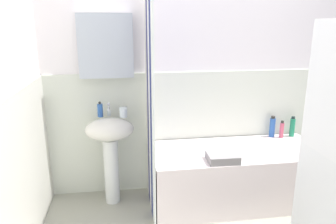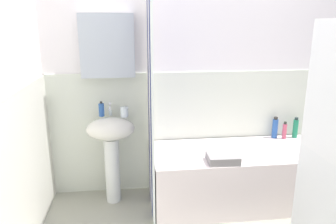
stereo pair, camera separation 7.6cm
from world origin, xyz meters
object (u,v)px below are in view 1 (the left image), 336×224
(conditioner_bottle, at_px, (272,127))
(soap_dispenser, at_px, (100,110))
(bathtub, at_px, (235,175))
(body_wash_bottle, at_px, (292,127))
(toothbrush_cup, at_px, (123,112))
(towel_folded, at_px, (223,157))
(lotion_bottle, at_px, (282,130))
(sink, at_px, (110,142))

(conditioner_bottle, bearing_deg, soap_dispenser, -178.01)
(soap_dispenser, distance_m, bathtub, 1.41)
(body_wash_bottle, relative_size, conditioner_bottle, 0.97)
(toothbrush_cup, relative_size, towel_folded, 0.34)
(bathtub, distance_m, lotion_bottle, 0.71)
(sink, relative_size, towel_folded, 3.21)
(sink, height_order, conditioner_bottle, sink)
(soap_dispenser, bearing_deg, sink, -44.67)
(soap_dispenser, distance_m, body_wash_bottle, 1.95)
(toothbrush_cup, relative_size, bathtub, 0.06)
(towel_folded, bearing_deg, lotion_bottle, 31.71)
(lotion_bottle, xyz_separation_m, towel_folded, (-0.78, -0.48, -0.05))
(bathtub, relative_size, body_wash_bottle, 7.47)
(conditioner_bottle, bearing_deg, body_wash_bottle, -5.09)
(towel_folded, bearing_deg, conditioner_bottle, 36.82)
(bathtub, height_order, conditioner_bottle, conditioner_bottle)
(soap_dispenser, relative_size, conditioner_bottle, 0.65)
(conditioner_bottle, bearing_deg, towel_folded, -143.18)
(bathtub, height_order, towel_folded, towel_folded)
(lotion_bottle, bearing_deg, toothbrush_cup, -177.79)
(lotion_bottle, distance_m, conditioner_bottle, 0.10)
(soap_dispenser, xyz_separation_m, body_wash_bottle, (1.93, 0.04, -0.27))
(toothbrush_cup, height_order, towel_folded, toothbrush_cup)
(sink, height_order, lotion_bottle, sink)
(body_wash_bottle, bearing_deg, sink, -176.36)
(soap_dispenser, height_order, conditioner_bottle, soap_dispenser)
(toothbrush_cup, height_order, conditioner_bottle, toothbrush_cup)
(soap_dispenser, xyz_separation_m, toothbrush_cup, (0.21, -0.04, -0.02))
(sink, bearing_deg, conditioner_bottle, 4.75)
(lotion_bottle, height_order, towel_folded, lotion_bottle)
(toothbrush_cup, distance_m, towel_folded, 0.97)
(sink, xyz_separation_m, toothbrush_cup, (0.13, 0.04, 0.26))
(sink, distance_m, towel_folded, 1.02)
(bathtub, relative_size, lotion_bottle, 8.93)
(towel_folded, bearing_deg, bathtub, 47.14)
(body_wash_bottle, height_order, conditioner_bottle, conditioner_bottle)
(toothbrush_cup, bearing_deg, bathtub, -10.39)
(body_wash_bottle, bearing_deg, conditioner_bottle, 174.91)
(bathtub, bearing_deg, soap_dispenser, 169.56)
(soap_dispenser, height_order, toothbrush_cup, soap_dispenser)
(conditioner_bottle, bearing_deg, bathtub, -148.98)
(sink, height_order, bathtub, sink)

